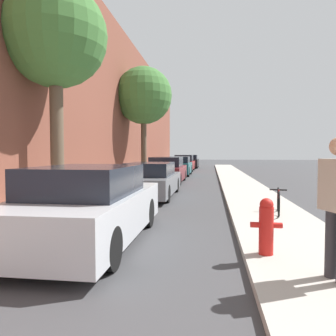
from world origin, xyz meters
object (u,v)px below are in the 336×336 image
Objects in this scene: parked_car_red at (184,163)px; bicycle at (278,201)px; fire_hydrant at (266,225)px; parked_car_teal at (179,166)px; parked_car_black at (189,162)px; parked_car_silver at (90,206)px; parked_car_maroon at (167,170)px; street_tree_near at (55,37)px; parked_car_grey at (151,180)px; street_tree_far at (144,96)px.

parked_car_red is 2.91× the size of bicycle.
parked_car_red is at bearing 97.68° from fire_hydrant.
parked_car_teal is 11.50m from parked_car_black.
parked_car_red is at bearing 90.46° from parked_car_silver.
street_tree_near reaches higher than parked_car_maroon.
parked_car_grey is at bearing 114.21° from fire_hydrant.
parked_car_maroon is 5.35× the size of fire_hydrant.
parked_car_maroon is at bearing -90.85° from parked_car_teal.
parked_car_maroon is 10.02m from bicycle.
street_tree_far reaches higher than parked_car_teal.
parked_car_red is 21.05m from bicycle.
parked_car_maroon reaches higher than fire_hydrant.
fire_hydrant is 3.49m from bicycle.
parked_car_grey is at bearing -88.35° from parked_car_maroon.
parked_car_black is at bearing 85.20° from street_tree_near.
parked_car_silver reaches higher than parked_car_teal.
street_tree_far is at bearing -114.47° from parked_car_teal.
parked_car_black is 0.73× the size of street_tree_near.
street_tree_near is at bearing 143.93° from fire_hydrant.
parked_car_grey is 3.09× the size of bicycle.
fire_hydrant is (5.31, -3.86, -4.42)m from street_tree_near.
parked_car_black is (-0.09, 28.98, 0.01)m from parked_car_silver.
bicycle is at bearing -78.75° from parked_car_red.
parked_car_red reaches higher than parked_car_silver.
parked_car_grey is 1.08× the size of parked_car_teal.
parked_car_maroon is 1.07× the size of parked_car_teal.
parked_car_teal is at bearing 65.53° from street_tree_far.
street_tree_far reaches higher than street_tree_near.
parked_car_silver is 5.83m from street_tree_near.
parked_car_grey reaches higher than bicycle.
parked_car_teal is 2.85× the size of bicycle.
street_tree_far is at bearing 109.09° from fire_hydrant.
parked_car_red is 24.23m from fire_hydrant.
parked_car_black is at bearing 83.39° from street_tree_far.
street_tree_near is 4.24× the size of bicycle.
parked_car_grey is at bearing 90.30° from parked_car_silver.
parked_car_maroon is at bearing 124.51° from bicycle.
bicycle is at bearing 34.99° from parked_car_silver.
parked_car_red reaches higher than fire_hydrant.
parked_car_teal is 15.04m from street_tree_near.
parked_car_maroon reaches higher than parked_car_teal.
parked_car_grey is 0.73× the size of street_tree_near.
parked_car_grey is at bearing -89.85° from parked_car_black.
street_tree_near reaches higher than parked_car_black.
parked_car_silver is at bearing -89.06° from parked_car_maroon.
parked_car_grey is 17.16m from parked_car_red.
street_tree_near reaches higher than parked_car_teal.
street_tree_near reaches higher than fire_hydrant.
bicycle is at bearing 75.60° from fire_hydrant.
street_tree_far is at bearing -99.79° from parked_car_red.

